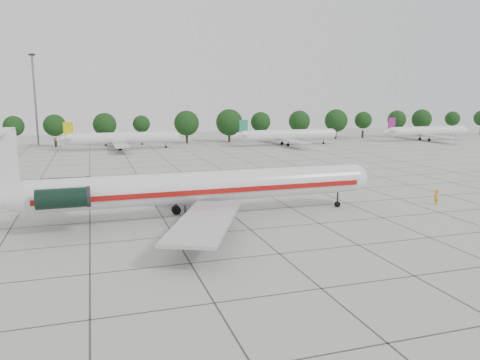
{
  "coord_description": "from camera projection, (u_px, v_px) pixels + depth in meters",
  "views": [
    {
      "loc": [
        -15.27,
        -52.65,
        13.69
      ],
      "look_at": [
        1.99,
        1.82,
        3.5
      ],
      "focal_mm": 35.0,
      "sensor_mm": 36.0,
      "label": 1
    }
  ],
  "objects": [
    {
      "name": "floodlight_mast",
      "position": [
        35.0,
        95.0,
        131.27
      ],
      "size": [
        1.6,
        1.6,
        25.45
      ],
      "color": "slate",
      "rests_on": "ground"
    },
    {
      "name": "bg_airliner_e",
      "position": [
        427.0,
        131.0,
        147.8
      ],
      "size": [
        28.24,
        27.2,
        7.4
      ],
      "color": "silver",
      "rests_on": "ground"
    },
    {
      "name": "ground",
      "position": [
        229.0,
        212.0,
        56.35
      ],
      "size": [
        260.0,
        260.0,
        0.0
      ],
      "primitive_type": "plane",
      "color": "#AEAFA7",
      "rests_on": "ground"
    },
    {
      "name": "tree_line",
      "position": [
        105.0,
        125.0,
        131.6
      ],
      "size": [
        249.86,
        8.44,
        10.22
      ],
      "color": "#332114",
      "rests_on": "ground"
    },
    {
      "name": "bg_airliner_c",
      "position": [
        122.0,
        138.0,
        122.84
      ],
      "size": [
        28.24,
        27.2,
        7.4
      ],
      "color": "silver",
      "rests_on": "ground"
    },
    {
      "name": "main_airliner",
      "position": [
        186.0,
        187.0,
        52.21
      ],
      "size": [
        44.76,
        35.18,
        10.49
      ],
      "rotation": [
        0.0,
        0.0,
        0.01
      ],
      "color": "silver",
      "rests_on": "ground"
    },
    {
      "name": "bg_airliner_d",
      "position": [
        288.0,
        135.0,
        133.1
      ],
      "size": [
        28.24,
        27.2,
        7.4
      ],
      "color": "silver",
      "rests_on": "ground"
    },
    {
      "name": "apron_joints",
      "position": [
        201.0,
        189.0,
        70.43
      ],
      "size": [
        170.0,
        170.0,
        0.02
      ],
      "primitive_type": "cube",
      "color": "#383838",
      "rests_on": "ground"
    },
    {
      "name": "ground_crew",
      "position": [
        436.0,
        197.0,
        60.08
      ],
      "size": [
        0.83,
        0.67,
        1.99
      ],
      "primitive_type": "imported",
      "rotation": [
        0.0,
        0.0,
        3.45
      ],
      "color": "orange",
      "rests_on": "ground"
    }
  ]
}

